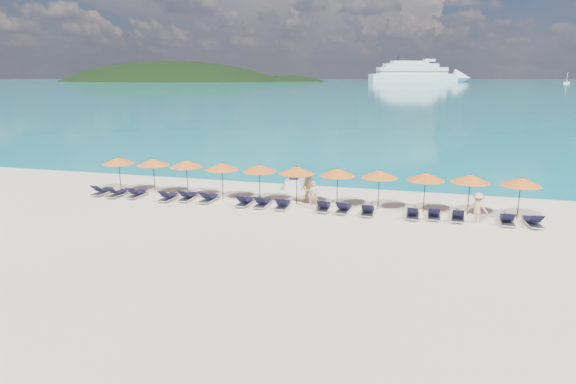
# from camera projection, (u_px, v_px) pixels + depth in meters

# --- Properties ---
(ground) EXTENTS (1400.00, 1400.00, 0.00)m
(ground) POSITION_uv_depth(u_px,v_px,m) (272.00, 230.00, 23.48)
(ground) COLOR beige
(sea) EXTENTS (1600.00, 1300.00, 0.01)m
(sea) POSITION_uv_depth(u_px,v_px,m) (416.00, 81.00, 642.70)
(sea) COLOR #1FA9B2
(sea) RESTS_ON ground
(headland_main) EXTENTS (374.00, 242.00, 126.50)m
(headland_main) POSITION_uv_depth(u_px,v_px,m) (171.00, 112.00, 615.00)
(headland_main) COLOR black
(headland_main) RESTS_ON ground
(headland_small) EXTENTS (162.00, 126.00, 85.50)m
(headland_small) POSITION_uv_depth(u_px,v_px,m) (288.00, 111.00, 595.10)
(headland_small) COLOR black
(headland_small) RESTS_ON ground
(cruise_ship) EXTENTS (117.18, 64.33, 33.22)m
(cruise_ship) POSITION_uv_depth(u_px,v_px,m) (422.00, 74.00, 546.47)
(cruise_ship) COLOR white
(cruise_ship) RESTS_ON ground
(sailboat_near) EXTENTS (5.31, 1.77, 9.74)m
(sailboat_near) POSITION_uv_depth(u_px,v_px,m) (566.00, 82.00, 444.32)
(sailboat_near) COLOR white
(sailboat_near) RESTS_ON ground
(jetski) EXTENTS (1.27, 2.75, 0.95)m
(jetski) POSITION_uv_depth(u_px,v_px,m) (295.00, 181.00, 32.41)
(jetski) COLOR white
(jetski) RESTS_ON ground
(beachgoer_a) EXTENTS (0.64, 0.48, 1.61)m
(beachgoer_a) POSITION_uv_depth(u_px,v_px,m) (314.00, 195.00, 26.93)
(beachgoer_a) COLOR tan
(beachgoer_a) RESTS_ON ground
(beachgoer_b) EXTENTS (0.89, 0.56, 1.75)m
(beachgoer_b) POSITION_uv_depth(u_px,v_px,m) (309.00, 189.00, 28.00)
(beachgoer_b) COLOR tan
(beachgoer_b) RESTS_ON ground
(beachgoer_c) EXTENTS (1.14, 0.82, 1.61)m
(beachgoer_c) POSITION_uv_depth(u_px,v_px,m) (478.00, 208.00, 24.34)
(beachgoer_c) COLOR tan
(beachgoer_c) RESTS_ON ground
(umbrella_0) EXTENTS (2.10, 2.10, 2.28)m
(umbrella_0) POSITION_uv_depth(u_px,v_px,m) (119.00, 161.00, 30.86)
(umbrella_0) COLOR black
(umbrella_0) RESTS_ON ground
(umbrella_1) EXTENTS (2.10, 2.10, 2.28)m
(umbrella_1) POSITION_uv_depth(u_px,v_px,m) (153.00, 162.00, 30.35)
(umbrella_1) COLOR black
(umbrella_1) RESTS_ON ground
(umbrella_2) EXTENTS (2.10, 2.10, 2.28)m
(umbrella_2) POSITION_uv_depth(u_px,v_px,m) (186.00, 164.00, 29.75)
(umbrella_2) COLOR black
(umbrella_2) RESTS_ON ground
(umbrella_3) EXTENTS (2.10, 2.10, 2.28)m
(umbrella_3) POSITION_uv_depth(u_px,v_px,m) (222.00, 166.00, 28.91)
(umbrella_3) COLOR black
(umbrella_3) RESTS_ON ground
(umbrella_4) EXTENTS (2.10, 2.10, 2.28)m
(umbrella_4) POSITION_uv_depth(u_px,v_px,m) (260.00, 168.00, 28.35)
(umbrella_4) COLOR black
(umbrella_4) RESTS_ON ground
(umbrella_5) EXTENTS (2.10, 2.10, 2.28)m
(umbrella_5) POSITION_uv_depth(u_px,v_px,m) (297.00, 170.00, 27.73)
(umbrella_5) COLOR black
(umbrella_5) RESTS_ON ground
(umbrella_6) EXTENTS (2.10, 2.10, 2.28)m
(umbrella_6) POSITION_uv_depth(u_px,v_px,m) (338.00, 172.00, 27.18)
(umbrella_6) COLOR black
(umbrella_6) RESTS_ON ground
(umbrella_7) EXTENTS (2.10, 2.10, 2.28)m
(umbrella_7) POSITION_uv_depth(u_px,v_px,m) (379.00, 174.00, 26.65)
(umbrella_7) COLOR black
(umbrella_7) RESTS_ON ground
(umbrella_8) EXTENTS (2.10, 2.10, 2.28)m
(umbrella_8) POSITION_uv_depth(u_px,v_px,m) (426.00, 177.00, 25.96)
(umbrella_8) COLOR black
(umbrella_8) RESTS_ON ground
(umbrella_9) EXTENTS (2.10, 2.10, 2.28)m
(umbrella_9) POSITION_uv_depth(u_px,v_px,m) (470.00, 179.00, 25.49)
(umbrella_9) COLOR black
(umbrella_9) RESTS_ON ground
(umbrella_10) EXTENTS (2.10, 2.10, 2.28)m
(umbrella_10) POSITION_uv_depth(u_px,v_px,m) (521.00, 182.00, 24.75)
(umbrella_10) COLOR black
(umbrella_10) RESTS_ON ground
(lounger_0) EXTENTS (0.62, 1.70, 0.66)m
(lounger_0) POSITION_uv_depth(u_px,v_px,m) (102.00, 191.00, 30.34)
(lounger_0) COLOR silver
(lounger_0) RESTS_ON ground
(lounger_1) EXTENTS (0.79, 1.76, 0.66)m
(lounger_1) POSITION_uv_depth(u_px,v_px,m) (118.00, 193.00, 29.83)
(lounger_1) COLOR silver
(lounger_1) RESTS_ON ground
(lounger_2) EXTENTS (0.64, 1.71, 0.66)m
(lounger_2) POSITION_uv_depth(u_px,v_px,m) (137.00, 194.00, 29.69)
(lounger_2) COLOR silver
(lounger_2) RESTS_ON ground
(lounger_3) EXTENTS (0.63, 1.70, 0.66)m
(lounger_3) POSITION_uv_depth(u_px,v_px,m) (168.00, 197.00, 28.93)
(lounger_3) COLOR silver
(lounger_3) RESTS_ON ground
(lounger_4) EXTENTS (0.66, 1.71, 0.66)m
(lounger_4) POSITION_uv_depth(u_px,v_px,m) (188.00, 196.00, 28.98)
(lounger_4) COLOR silver
(lounger_4) RESTS_ON ground
(lounger_5) EXTENTS (0.71, 1.73, 0.66)m
(lounger_5) POSITION_uv_depth(u_px,v_px,m) (209.00, 198.00, 28.62)
(lounger_5) COLOR silver
(lounger_5) RESTS_ON ground
(lounger_6) EXTENTS (0.70, 1.73, 0.66)m
(lounger_6) POSITION_uv_depth(u_px,v_px,m) (245.00, 202.00, 27.82)
(lounger_6) COLOR silver
(lounger_6) RESTS_ON ground
(lounger_7) EXTENTS (0.63, 1.70, 0.66)m
(lounger_7) POSITION_uv_depth(u_px,v_px,m) (262.00, 203.00, 27.56)
(lounger_7) COLOR silver
(lounger_7) RESTS_ON ground
(lounger_8) EXTENTS (0.69, 1.72, 0.66)m
(lounger_8) POSITION_uv_depth(u_px,v_px,m) (283.00, 204.00, 27.19)
(lounger_8) COLOR silver
(lounger_8) RESTS_ON ground
(lounger_9) EXTENTS (0.68, 1.72, 0.66)m
(lounger_9) POSITION_uv_depth(u_px,v_px,m) (324.00, 207.00, 26.73)
(lounger_9) COLOR silver
(lounger_9) RESTS_ON ground
(lounger_10) EXTENTS (0.75, 1.74, 0.66)m
(lounger_10) POSITION_uv_depth(u_px,v_px,m) (344.00, 208.00, 26.41)
(lounger_10) COLOR silver
(lounger_10) RESTS_ON ground
(lounger_11) EXTENTS (0.63, 1.70, 0.66)m
(lounger_11) POSITION_uv_depth(u_px,v_px,m) (368.00, 211.00, 25.94)
(lounger_11) COLOR silver
(lounger_11) RESTS_ON ground
(lounger_12) EXTENTS (0.64, 1.71, 0.66)m
(lounger_12) POSITION_uv_depth(u_px,v_px,m) (413.00, 214.00, 25.39)
(lounger_12) COLOR silver
(lounger_12) RESTS_ON ground
(lounger_13) EXTENTS (0.64, 1.71, 0.66)m
(lounger_13) POSITION_uv_depth(u_px,v_px,m) (434.00, 214.00, 25.29)
(lounger_13) COLOR silver
(lounger_13) RESTS_ON ground
(lounger_14) EXTENTS (0.76, 1.75, 0.66)m
(lounger_14) POSITION_uv_depth(u_px,v_px,m) (458.00, 216.00, 24.96)
(lounger_14) COLOR silver
(lounger_14) RESTS_ON ground
(lounger_15) EXTENTS (0.69, 1.73, 0.66)m
(lounger_15) POSITION_uv_depth(u_px,v_px,m) (507.00, 220.00, 24.31)
(lounger_15) COLOR silver
(lounger_15) RESTS_ON ground
(lounger_16) EXTENTS (0.77, 1.75, 0.66)m
(lounger_16) POSITION_uv_depth(u_px,v_px,m) (533.00, 222.00, 24.01)
(lounger_16) COLOR silver
(lounger_16) RESTS_ON ground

